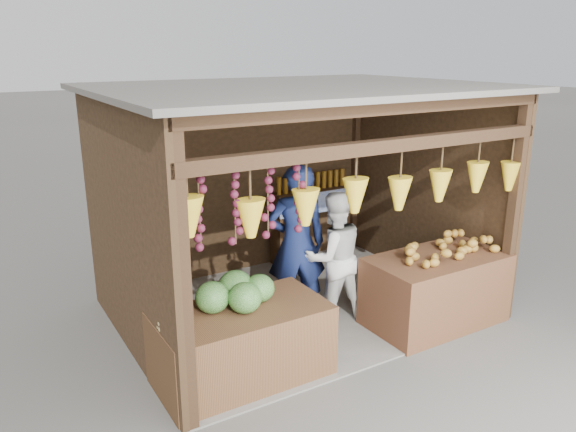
% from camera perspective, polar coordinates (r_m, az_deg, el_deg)
% --- Properties ---
extents(ground, '(80.00, 80.00, 0.00)m').
position_cam_1_polar(ground, '(6.92, 0.91, -9.37)').
color(ground, '#514F49').
rests_on(ground, ground).
extents(stall_structure, '(4.30, 3.30, 2.66)m').
position_cam_1_polar(stall_structure, '(6.31, 0.93, 4.11)').
color(stall_structure, slate).
rests_on(stall_structure, ground).
extents(back_shelf, '(1.25, 0.32, 1.32)m').
position_cam_1_polar(back_shelf, '(8.16, 2.44, 1.28)').
color(back_shelf, '#382314').
rests_on(back_shelf, ground).
extents(counter_left, '(1.61, 0.85, 0.72)m').
position_cam_1_polar(counter_left, '(5.45, -4.69, -12.85)').
color(counter_left, '#472C17').
rests_on(counter_left, ground).
extents(counter_right, '(1.58, 0.85, 0.81)m').
position_cam_1_polar(counter_right, '(6.65, 14.76, -7.26)').
color(counter_right, '#532E1B').
rests_on(counter_right, ground).
extents(stool, '(0.35, 0.35, 0.33)m').
position_cam_1_polar(stool, '(6.30, -12.48, -10.89)').
color(stool, black).
rests_on(stool, ground).
extents(man_standing, '(0.78, 0.64, 1.85)m').
position_cam_1_polar(man_standing, '(6.32, 0.87, -2.86)').
color(man_standing, '#131D49').
rests_on(man_standing, ground).
extents(woman_standing, '(0.82, 0.68, 1.53)m').
position_cam_1_polar(woman_standing, '(6.40, 4.61, -4.17)').
color(woman_standing, silver).
rests_on(woman_standing, ground).
extents(vendor_seated, '(0.61, 0.45, 1.14)m').
position_cam_1_polar(vendor_seated, '(6.00, -12.92, -4.63)').
color(vendor_seated, brown).
rests_on(vendor_seated, stool).
extents(melon_pile, '(1.00, 0.50, 0.32)m').
position_cam_1_polar(melon_pile, '(5.26, -5.18, -7.64)').
color(melon_pile, '#134A15').
rests_on(melon_pile, counter_left).
extents(tanfruit_pile, '(0.34, 0.40, 0.13)m').
position_cam_1_polar(tanfruit_pile, '(4.99, -11.35, -10.57)').
color(tanfruit_pile, tan).
rests_on(tanfruit_pile, counter_left).
extents(mango_pile, '(1.40, 0.64, 0.22)m').
position_cam_1_polar(mango_pile, '(6.52, 15.32, -2.93)').
color(mango_pile, '#C04919').
rests_on(mango_pile, counter_right).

